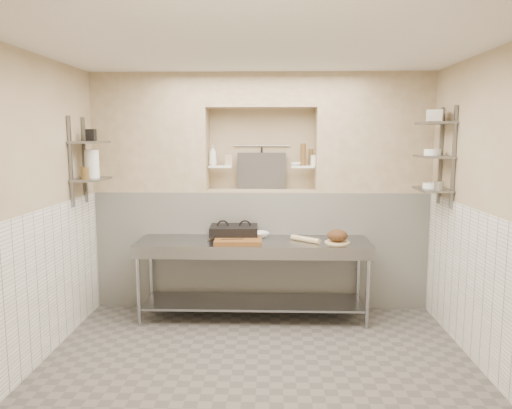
{
  "coord_description": "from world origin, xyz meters",
  "views": [
    {
      "loc": [
        0.12,
        -4.3,
        2.06
      ],
      "look_at": [
        -0.04,
        0.9,
        1.35
      ],
      "focal_mm": 35.0,
      "sensor_mm": 36.0,
      "label": 1
    }
  ],
  "objects_px": {
    "rolling_pin": "(305,239)",
    "cutting_board": "(238,241)",
    "mixing_bowl": "(258,235)",
    "panini_press": "(234,232)",
    "jug_left": "(92,164)",
    "bread_loaf": "(337,235)",
    "prep_table": "(253,263)",
    "bowl_alcove": "(296,164)",
    "bottle_soap": "(213,155)"
  },
  "relations": [
    {
      "from": "bottle_soap",
      "to": "jug_left",
      "type": "bearing_deg",
      "value": -153.3
    },
    {
      "from": "prep_table",
      "to": "cutting_board",
      "type": "height_order",
      "value": "cutting_board"
    },
    {
      "from": "prep_table",
      "to": "bottle_soap",
      "type": "distance_m",
      "value": 1.4
    },
    {
      "from": "prep_table",
      "to": "cutting_board",
      "type": "distance_m",
      "value": 0.35
    },
    {
      "from": "prep_table",
      "to": "mixing_bowl",
      "type": "distance_m",
      "value": 0.36
    },
    {
      "from": "bottle_soap",
      "to": "rolling_pin",
      "type": "bearing_deg",
      "value": -27.71
    },
    {
      "from": "bottle_soap",
      "to": "bowl_alcove",
      "type": "height_order",
      "value": "bottle_soap"
    },
    {
      "from": "cutting_board",
      "to": "mixing_bowl",
      "type": "relative_size",
      "value": 2.15
    },
    {
      "from": "bread_loaf",
      "to": "mixing_bowl",
      "type": "bearing_deg",
      "value": 161.61
    },
    {
      "from": "prep_table",
      "to": "bottle_soap",
      "type": "height_order",
      "value": "bottle_soap"
    },
    {
      "from": "mixing_bowl",
      "to": "bowl_alcove",
      "type": "relative_size",
      "value": 1.9
    },
    {
      "from": "prep_table",
      "to": "rolling_pin",
      "type": "bearing_deg",
      "value": -3.13
    },
    {
      "from": "prep_table",
      "to": "bread_loaf",
      "type": "bearing_deg",
      "value": -5.11
    },
    {
      "from": "prep_table",
      "to": "rolling_pin",
      "type": "relative_size",
      "value": 7.02
    },
    {
      "from": "panini_press",
      "to": "jug_left",
      "type": "bearing_deg",
      "value": -173.96
    },
    {
      "from": "rolling_pin",
      "to": "bowl_alcove",
      "type": "height_order",
      "value": "bowl_alcove"
    },
    {
      "from": "cutting_board",
      "to": "bottle_soap",
      "type": "height_order",
      "value": "bottle_soap"
    },
    {
      "from": "bread_loaf",
      "to": "bowl_alcove",
      "type": "relative_size",
      "value": 1.77
    },
    {
      "from": "cutting_board",
      "to": "mixing_bowl",
      "type": "distance_m",
      "value": 0.39
    },
    {
      "from": "cutting_board",
      "to": "jug_left",
      "type": "xyz_separation_m",
      "value": [
        -1.6,
        0.03,
        0.84
      ]
    },
    {
      "from": "panini_press",
      "to": "mixing_bowl",
      "type": "xyz_separation_m",
      "value": [
        0.28,
        0.09,
        -0.04
      ]
    },
    {
      "from": "rolling_pin",
      "to": "bread_loaf",
      "type": "relative_size",
      "value": 1.66
    },
    {
      "from": "panini_press",
      "to": "rolling_pin",
      "type": "distance_m",
      "value": 0.82
    },
    {
      "from": "cutting_board",
      "to": "bowl_alcove",
      "type": "xyz_separation_m",
      "value": [
        0.66,
        0.67,
        0.81
      ]
    },
    {
      "from": "bottle_soap",
      "to": "prep_table",
      "type": "bearing_deg",
      "value": -46.81
    },
    {
      "from": "panini_press",
      "to": "jug_left",
      "type": "distance_m",
      "value": 1.74
    },
    {
      "from": "panini_press",
      "to": "bottle_soap",
      "type": "xyz_separation_m",
      "value": [
        -0.28,
        0.42,
        0.86
      ]
    },
    {
      "from": "panini_press",
      "to": "bottle_soap",
      "type": "relative_size",
      "value": 2.25
    },
    {
      "from": "jug_left",
      "to": "mixing_bowl",
      "type": "bearing_deg",
      "value": 9.36
    },
    {
      "from": "panini_press",
      "to": "bowl_alcove",
      "type": "height_order",
      "value": "bowl_alcove"
    },
    {
      "from": "bread_loaf",
      "to": "prep_table",
      "type": "bearing_deg",
      "value": 174.89
    },
    {
      "from": "cutting_board",
      "to": "mixing_bowl",
      "type": "height_order",
      "value": "mixing_bowl"
    },
    {
      "from": "bowl_alcove",
      "to": "jug_left",
      "type": "relative_size",
      "value": 0.41
    },
    {
      "from": "prep_table",
      "to": "bowl_alcove",
      "type": "height_order",
      "value": "bowl_alcove"
    },
    {
      "from": "jug_left",
      "to": "bread_loaf",
      "type": "bearing_deg",
      "value": 0.14
    },
    {
      "from": "panini_press",
      "to": "jug_left",
      "type": "height_order",
      "value": "jug_left"
    },
    {
      "from": "bowl_alcove",
      "to": "bottle_soap",
      "type": "bearing_deg",
      "value": -179.72
    },
    {
      "from": "panini_press",
      "to": "cutting_board",
      "type": "relative_size",
      "value": 1.07
    },
    {
      "from": "panini_press",
      "to": "bread_loaf",
      "type": "relative_size",
      "value": 2.47
    },
    {
      "from": "mixing_bowl",
      "to": "rolling_pin",
      "type": "distance_m",
      "value": 0.58
    },
    {
      "from": "rolling_pin",
      "to": "bottle_soap",
      "type": "bearing_deg",
      "value": 152.29
    },
    {
      "from": "bread_loaf",
      "to": "bowl_alcove",
      "type": "xyz_separation_m",
      "value": [
        -0.43,
        0.63,
        0.75
      ]
    },
    {
      "from": "mixing_bowl",
      "to": "jug_left",
      "type": "height_order",
      "value": "jug_left"
    },
    {
      "from": "bread_loaf",
      "to": "jug_left",
      "type": "bearing_deg",
      "value": -179.86
    },
    {
      "from": "rolling_pin",
      "to": "cutting_board",
      "type": "bearing_deg",
      "value": -173.09
    },
    {
      "from": "prep_table",
      "to": "rolling_pin",
      "type": "xyz_separation_m",
      "value": [
        0.58,
        -0.03,
        0.29
      ]
    },
    {
      "from": "bowl_alcove",
      "to": "mixing_bowl",
      "type": "bearing_deg",
      "value": -143.03
    },
    {
      "from": "panini_press",
      "to": "bread_loaf",
      "type": "xyz_separation_m",
      "value": [
        1.15,
        -0.21,
        0.01
      ]
    },
    {
      "from": "mixing_bowl",
      "to": "rolling_pin",
      "type": "bearing_deg",
      "value": -24.41
    },
    {
      "from": "panini_press",
      "to": "prep_table",
      "type": "bearing_deg",
      "value": -30.65
    }
  ]
}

